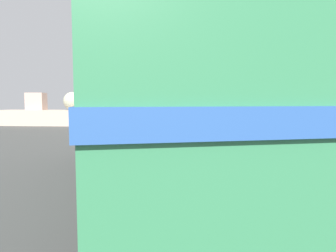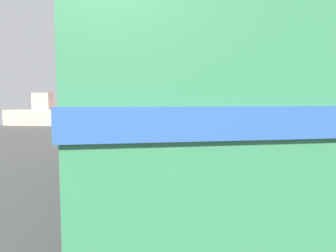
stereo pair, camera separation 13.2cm
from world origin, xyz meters
TOP-DOWN VIEW (x-y plane):
  - ground at (0.00, 0.00)m, footprint 32.00×26.00m
  - breakwater at (0.23, 11.81)m, footprint 31.36×2.30m
  - vintage_coach at (-2.55, -2.64)m, footprint 4.71×8.91m
  - lamp_post at (2.82, 5.73)m, footprint 0.98×0.77m

SIDE VIEW (x-z plane):
  - ground at x=0.00m, z-range 0.00..0.02m
  - breakwater at x=0.23m, z-range -0.46..2.00m
  - vintage_coach at x=-2.55m, z-range 0.20..3.90m
  - lamp_post at x=2.82m, z-range 0.41..6.66m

